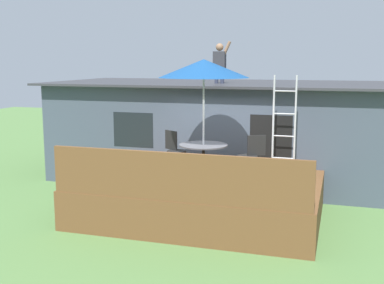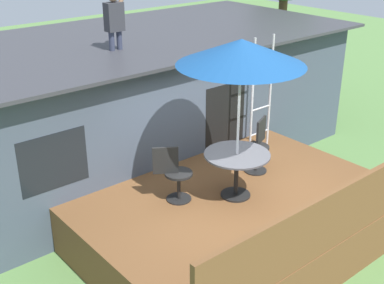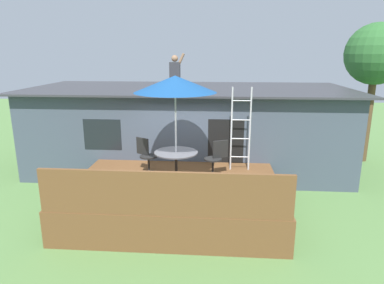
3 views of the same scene
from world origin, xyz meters
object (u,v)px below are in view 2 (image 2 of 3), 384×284
(patio_table, at_px, (237,163))
(patio_chair_right, at_px, (258,146))
(step_ladder, at_px, (261,95))
(patio_chair_left, at_px, (174,174))
(person_figure, at_px, (115,16))
(patio_umbrella, at_px, (241,52))

(patio_table, relative_size, patio_chair_right, 1.13)
(patio_table, bearing_deg, step_ladder, 32.04)
(step_ladder, height_order, patio_chair_left, step_ladder)
(person_figure, xyz_separation_m, patio_chair_right, (1.29, -2.38, -2.06))
(person_figure, relative_size, patio_chair_left, 1.21)
(patio_chair_right, bearing_deg, patio_umbrella, -0.00)
(patio_table, distance_m, patio_umbrella, 1.76)
(patio_umbrella, xyz_separation_m, step_ladder, (1.58, 0.99, -1.25))
(step_ladder, xyz_separation_m, patio_chair_left, (-2.42, -0.46, -0.64))
(patio_table, xyz_separation_m, person_figure, (-0.35, 2.81, 1.94))
(patio_umbrella, xyz_separation_m, patio_chair_right, (0.94, 0.42, -1.89))
(step_ladder, bearing_deg, person_figure, 136.69)
(patio_chair_right, bearing_deg, person_figure, -85.79)
(patio_table, xyz_separation_m, patio_chair_right, (0.94, 0.42, -0.13))
(patio_chair_left, bearing_deg, person_figure, 110.31)
(patio_umbrella, height_order, patio_chair_left, patio_umbrella)
(step_ladder, relative_size, person_figure, 1.98)
(patio_umbrella, bearing_deg, step_ladder, 32.04)
(step_ladder, relative_size, patio_chair_left, 2.39)
(patio_table, relative_size, patio_chair_left, 1.13)
(patio_table, xyz_separation_m, patio_umbrella, (0.00, 0.00, 1.76))
(patio_chair_left, bearing_deg, patio_umbrella, 0.00)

